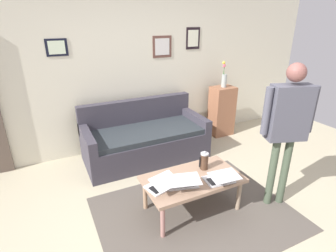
{
  "coord_description": "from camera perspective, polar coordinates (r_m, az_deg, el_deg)",
  "views": [
    {
      "loc": [
        1.42,
        1.99,
        2.12
      ],
      "look_at": [
        0.02,
        -0.9,
        0.8
      ],
      "focal_mm": 28.55,
      "sensor_mm": 36.0,
      "label": 1
    }
  ],
  "objects": [
    {
      "name": "coffee_table",
      "position": [
        3.11,
        5.23,
        -11.64
      ],
      "size": [
        1.11,
        0.62,
        0.43
      ],
      "color": "#9D7B63",
      "rests_on": "ground_plane"
    },
    {
      "name": "area_rug",
      "position": [
        3.28,
        5.93,
        -18.05
      ],
      "size": [
        2.19,
        1.67,
        0.01
      ],
      "primitive_type": "cube",
      "color": "#564E46",
      "rests_on": "ground_plane"
    },
    {
      "name": "back_wall",
      "position": [
        4.49,
        -7.22,
        12.34
      ],
      "size": [
        7.04,
        0.11,
        2.7
      ],
      "color": "beige",
      "rests_on": "ground_plane"
    },
    {
      "name": "flower_vase",
      "position": [
        4.99,
        11.88,
        9.9
      ],
      "size": [
        0.09,
        0.1,
        0.46
      ],
      "color": "#98A29E",
      "rests_on": "side_shelf"
    },
    {
      "name": "couch",
      "position": [
        4.28,
        -5.02,
        -2.82
      ],
      "size": [
        1.89,
        0.89,
        0.88
      ],
      "color": "#38353F",
      "rests_on": "ground_plane"
    },
    {
      "name": "person_standing",
      "position": [
        3.16,
        24.22,
        1.24
      ],
      "size": [
        0.58,
        0.32,
        1.7
      ],
      "color": "#43503D",
      "rests_on": "ground_plane"
    },
    {
      "name": "laptop_center",
      "position": [
        2.92,
        3.15,
        -11.85
      ],
      "size": [
        0.41,
        0.41,
        0.13
      ],
      "color": "silver",
      "rests_on": "coffee_table"
    },
    {
      "name": "laptop_right",
      "position": [
        2.88,
        -1.39,
        -12.41
      ],
      "size": [
        0.35,
        0.36,
        0.15
      ],
      "color": "silver",
      "rests_on": "coffee_table"
    },
    {
      "name": "ground_plane",
      "position": [
        3.24,
        7.69,
        -18.78
      ],
      "size": [
        7.68,
        7.68,
        0.0
      ],
      "primitive_type": "plane",
      "color": "#B7AC8F"
    },
    {
      "name": "french_press",
      "position": [
        3.21,
        7.73,
        -7.39
      ],
      "size": [
        0.12,
        0.1,
        0.24
      ],
      "color": "#4C3323",
      "rests_on": "coffee_table"
    },
    {
      "name": "laptop_left",
      "position": [
        3.03,
        11.17,
        -10.9
      ],
      "size": [
        0.35,
        0.37,
        0.13
      ],
      "color": "silver",
      "rests_on": "coffee_table"
    },
    {
      "name": "side_shelf",
      "position": [
        5.15,
        11.38,
        3.16
      ],
      "size": [
        0.42,
        0.32,
        0.93
      ],
      "color": "#955D41",
      "rests_on": "ground_plane"
    }
  ]
}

